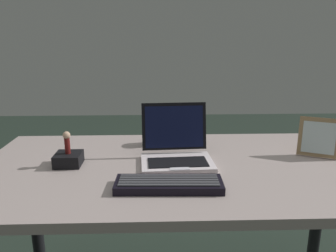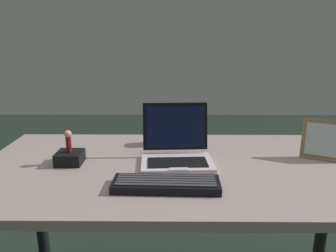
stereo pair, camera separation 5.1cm
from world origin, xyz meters
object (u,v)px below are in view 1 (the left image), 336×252
at_px(laptop_front, 176,151).
at_px(figurine_stand, 69,159).
at_px(external_keyboard, 169,184).
at_px(coffee_mug, 157,134).
at_px(photo_frame, 319,138).
at_px(figurine, 67,141).

distance_m(laptop_front, figurine_stand, 0.41).
bearing_deg(figurine_stand, external_keyboard, -29.59).
xyz_separation_m(laptop_front, external_keyboard, (-0.04, -0.23, -0.03)).
bearing_deg(coffee_mug, laptop_front, -72.02).
bearing_deg(external_keyboard, coffee_mug, 94.47).
bearing_deg(coffee_mug, figurine_stand, -144.42).
distance_m(laptop_front, photo_frame, 0.57).
height_order(external_keyboard, photo_frame, photo_frame).
relative_size(figurine, coffee_mug, 0.75).
xyz_separation_m(photo_frame, coffee_mug, (-0.64, 0.18, -0.03)).
bearing_deg(laptop_front, figurine, -177.49).
xyz_separation_m(external_keyboard, photo_frame, (0.61, 0.27, 0.06)).
bearing_deg(external_keyboard, photo_frame, 24.00).
distance_m(figurine_stand, figurine, 0.07).
xyz_separation_m(photo_frame, figurine_stand, (-0.97, -0.06, -0.06)).
height_order(external_keyboard, figurine, figurine).
bearing_deg(external_keyboard, laptop_front, 80.84).
distance_m(external_keyboard, figurine_stand, 0.42).
height_order(laptop_front, external_keyboard, laptop_front).
relative_size(external_keyboard, coffee_mug, 3.03).
distance_m(photo_frame, coffee_mug, 0.67).
bearing_deg(external_keyboard, figurine_stand, 150.41).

